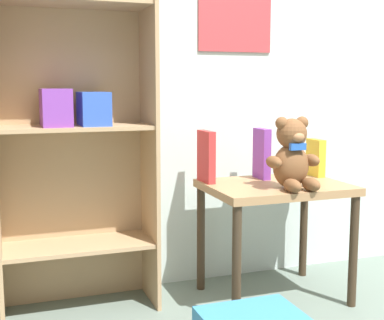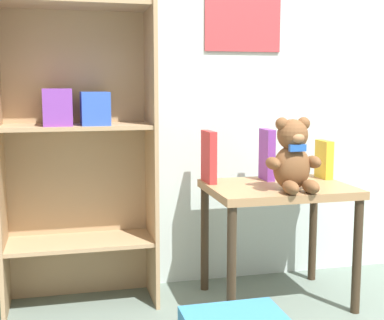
% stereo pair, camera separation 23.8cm
% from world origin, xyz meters
% --- Properties ---
extents(wall_back, '(4.80, 0.07, 2.50)m').
position_xyz_m(wall_back, '(0.00, 1.37, 1.25)').
color(wall_back, silver).
rests_on(wall_back, ground_plane).
extents(bookshelf_side, '(0.68, 0.30, 1.64)m').
position_xyz_m(bookshelf_side, '(-0.81, 1.21, 0.93)').
color(bookshelf_side, tan).
rests_on(bookshelf_side, ground_plane).
extents(display_table, '(0.64, 0.49, 0.55)m').
position_xyz_m(display_table, '(0.08, 1.00, 0.47)').
color(display_table, '#9E754C').
rests_on(display_table, ground_plane).
extents(teddy_bear, '(0.24, 0.22, 0.32)m').
position_xyz_m(teddy_bear, '(0.09, 0.87, 0.70)').
color(teddy_bear, brown).
rests_on(teddy_bear, display_table).
extents(book_standing_red, '(0.04, 0.15, 0.24)m').
position_xyz_m(book_standing_red, '(-0.21, 1.15, 0.67)').
color(book_standing_red, red).
rests_on(book_standing_red, display_table).
extents(book_standing_purple, '(0.04, 0.13, 0.24)m').
position_xyz_m(book_standing_purple, '(0.08, 1.15, 0.67)').
color(book_standing_purple, purple).
rests_on(book_standing_purple, display_table).
extents(book_standing_yellow, '(0.04, 0.12, 0.19)m').
position_xyz_m(book_standing_yellow, '(0.36, 1.12, 0.64)').
color(book_standing_yellow, gold).
rests_on(book_standing_yellow, display_table).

